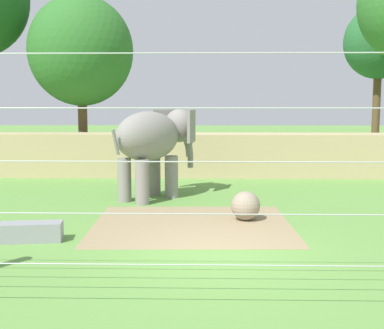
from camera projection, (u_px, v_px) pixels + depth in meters
name	position (u px, v px, depth m)	size (l,w,h in m)	color
ground_plane	(215.00, 252.00, 10.72)	(120.00, 120.00, 0.00)	#609342
dirt_patch	(192.00, 224.00, 13.13)	(5.17, 4.52, 0.01)	#937F5B
embankment_wall	(210.00, 155.00, 21.80)	(36.00, 1.80, 1.84)	tan
elephant	(154.00, 140.00, 16.55)	(3.04, 3.54, 2.96)	gray
enrichment_ball	(246.00, 206.00, 13.59)	(0.79, 0.79, 0.79)	gray
cable_fence	(220.00, 180.00, 7.44)	(12.70, 0.27, 4.05)	brown
feed_trough	(31.00, 232.00, 11.53)	(1.45, 0.68, 0.44)	gray
tree_left_of_centre	(81.00, 51.00, 23.61)	(4.92, 4.92, 8.19)	brown
tree_right_of_centre	(379.00, 43.00, 28.26)	(3.93, 3.93, 8.64)	brown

